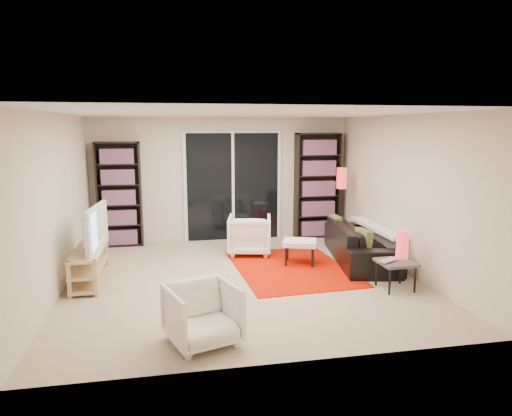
# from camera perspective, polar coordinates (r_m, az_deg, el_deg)

# --- Properties ---
(floor) EXTENTS (5.00, 5.00, 0.00)m
(floor) POSITION_cam_1_polar(r_m,az_deg,el_deg) (6.83, -1.60, -8.79)
(floor) COLOR #B2A68A
(floor) RESTS_ON ground
(wall_back) EXTENTS (5.00, 0.02, 2.40)m
(wall_back) POSITION_cam_1_polar(r_m,az_deg,el_deg) (9.00, -4.22, 3.60)
(wall_back) COLOR beige
(wall_back) RESTS_ON ground
(wall_front) EXTENTS (5.00, 0.02, 2.40)m
(wall_front) POSITION_cam_1_polar(r_m,az_deg,el_deg) (4.14, 3.92, -4.02)
(wall_front) COLOR beige
(wall_front) RESTS_ON ground
(wall_left) EXTENTS (0.02, 5.00, 2.40)m
(wall_left) POSITION_cam_1_polar(r_m,az_deg,el_deg) (6.63, -23.51, 0.48)
(wall_left) COLOR beige
(wall_left) RESTS_ON ground
(wall_right) EXTENTS (0.02, 5.00, 2.40)m
(wall_right) POSITION_cam_1_polar(r_m,az_deg,el_deg) (7.37, 17.93, 1.71)
(wall_right) COLOR beige
(wall_right) RESTS_ON ground
(ceiling) EXTENTS (5.00, 5.00, 0.02)m
(ceiling) POSITION_cam_1_polar(r_m,az_deg,el_deg) (6.47, -1.71, 11.76)
(ceiling) COLOR white
(ceiling) RESTS_ON wall_back
(sliding_door) EXTENTS (1.92, 0.08, 2.16)m
(sliding_door) POSITION_cam_1_polar(r_m,az_deg,el_deg) (9.01, -2.91, 2.66)
(sliding_door) COLOR white
(sliding_door) RESTS_ON ground
(bookshelf_left) EXTENTS (0.80, 0.30, 1.95)m
(bookshelf_left) POSITION_cam_1_polar(r_m,az_deg,el_deg) (8.85, -16.71, 1.62)
(bookshelf_left) COLOR black
(bookshelf_left) RESTS_ON ground
(bookshelf_right) EXTENTS (0.90, 0.30, 2.10)m
(bookshelf_right) POSITION_cam_1_polar(r_m,az_deg,el_deg) (9.27, 7.68, 2.79)
(bookshelf_right) COLOR black
(bookshelf_right) RESTS_ON ground
(tv_stand) EXTENTS (0.39, 1.21, 0.50)m
(tv_stand) POSITION_cam_1_polar(r_m,az_deg,el_deg) (6.97, -20.10, -6.77)
(tv_stand) COLOR tan
(tv_stand) RESTS_ON floor
(tv) EXTENTS (0.24, 1.09, 0.63)m
(tv) POSITION_cam_1_polar(r_m,az_deg,el_deg) (6.83, -20.21, -2.35)
(tv) COLOR black
(tv) RESTS_ON tv_stand
(rug) EXTENTS (1.83, 2.39, 0.01)m
(rug) POSITION_cam_1_polar(r_m,az_deg,el_deg) (7.32, 4.42, -7.48)
(rug) COLOR #C41400
(rug) RESTS_ON floor
(sofa) EXTENTS (1.19, 2.26, 0.63)m
(sofa) POSITION_cam_1_polar(r_m,az_deg,el_deg) (7.82, 12.94, -4.21)
(sofa) COLOR black
(sofa) RESTS_ON floor
(armchair_back) EXTENTS (0.87, 0.89, 0.69)m
(armchair_back) POSITION_cam_1_polar(r_m,az_deg,el_deg) (8.05, -0.81, -3.34)
(armchair_back) COLOR white
(armchair_back) RESTS_ON floor
(armchair_front) EXTENTS (0.85, 0.87, 0.63)m
(armchair_front) POSITION_cam_1_polar(r_m,az_deg,el_deg) (4.83, -6.69, -13.08)
(armchair_front) COLOR white
(armchair_front) RESTS_ON floor
(ottoman) EXTENTS (0.64, 0.58, 0.40)m
(ottoman) POSITION_cam_1_polar(r_m,az_deg,el_deg) (7.46, 5.49, -4.47)
(ottoman) COLOR white
(ottoman) RESTS_ON floor
(side_table) EXTENTS (0.48, 0.48, 0.40)m
(side_table) POSITION_cam_1_polar(r_m,az_deg,el_deg) (6.58, 17.09, -6.74)
(side_table) COLOR #444449
(side_table) RESTS_ON floor
(laptop) EXTENTS (0.39, 0.34, 0.03)m
(laptop) POSITION_cam_1_polar(r_m,az_deg,el_deg) (6.49, 16.54, -6.42)
(laptop) COLOR silver
(laptop) RESTS_ON side_table
(table_lamp) EXTENTS (0.17, 0.17, 0.39)m
(table_lamp) POSITION_cam_1_polar(r_m,az_deg,el_deg) (6.69, 17.83, -4.39)
(table_lamp) COLOR red
(table_lamp) RESTS_ON side_table
(floor_lamp) EXTENTS (0.22, 0.22, 1.46)m
(floor_lamp) POSITION_cam_1_polar(r_m,az_deg,el_deg) (8.81, 10.65, 2.78)
(floor_lamp) COLOR black
(floor_lamp) RESTS_ON floor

